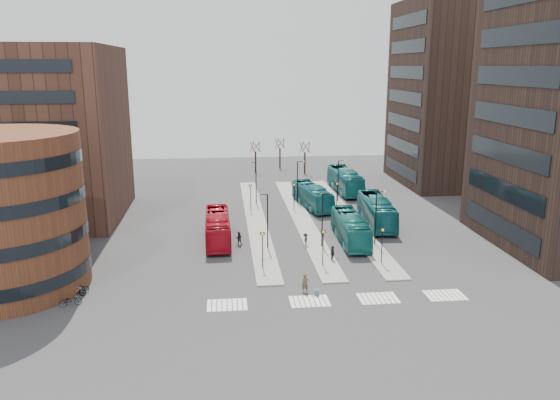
{
  "coord_description": "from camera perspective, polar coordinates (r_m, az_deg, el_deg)",
  "views": [
    {
      "loc": [
        -8.02,
        -38.56,
        19.51
      ],
      "look_at": [
        -1.84,
        19.98,
        5.0
      ],
      "focal_mm": 35.0,
      "sensor_mm": 36.0,
      "label": 1
    }
  ],
  "objects": [
    {
      "name": "teal_bus_d",
      "position": [
        87.14,
        6.81,
        2.02
      ],
      "size": [
        3.34,
        12.97,
        3.59
      ],
      "primitive_type": "imported",
      "rotation": [
        0.0,
        0.0,
        0.03
      ],
      "color": "#15686B",
      "rests_on": "ground"
    },
    {
      "name": "sign_poles",
      "position": [
        64.61,
        2.76,
        -1.52
      ],
      "size": [
        12.45,
        22.12,
        3.65
      ],
      "color": "black",
      "rests_on": "ground"
    },
    {
      "name": "office_block",
      "position": [
        77.52,
        -25.72,
        6.18
      ],
      "size": [
        25.0,
        20.12,
        22.0
      ],
      "color": "#4E2F24",
      "rests_on": "ground"
    },
    {
      "name": "island_right",
      "position": [
        73.04,
        6.87,
        -1.69
      ],
      "size": [
        2.5,
        45.0,
        0.15
      ],
      "primitive_type": "cube",
      "color": "gray",
      "rests_on": "ground"
    },
    {
      "name": "teal_bus_a",
      "position": [
        62.54,
        7.35,
        -2.94
      ],
      "size": [
        3.02,
        11.37,
        3.14
      ],
      "primitive_type": "imported",
      "rotation": [
        0.0,
        0.0,
        -0.03
      ],
      "color": "#156965",
      "rests_on": "ground"
    },
    {
      "name": "red_bus",
      "position": [
        62.54,
        -6.53,
        -2.89
      ],
      "size": [
        2.91,
        11.55,
        3.2
      ],
      "primitive_type": "imported",
      "rotation": [
        0.0,
        0.0,
        0.02
      ],
      "color": "#B30D1D",
      "rests_on": "ground"
    },
    {
      "name": "tower_far",
      "position": [
        97.28,
        18.58,
        10.48
      ],
      "size": [
        20.12,
        20.0,
        30.0
      ],
      "color": "#31221B",
      "rests_on": "ground"
    },
    {
      "name": "bare_trees",
      "position": [
        103.17,
        0.0,
        4.48
      ],
      "size": [
        10.97,
        8.14,
        5.9
      ],
      "color": "black",
      "rests_on": "ground"
    },
    {
      "name": "island_left",
      "position": [
        71.38,
        -2.57,
        -1.97
      ],
      "size": [
        2.5,
        45.0,
        0.15
      ],
      "primitive_type": "cube",
      "color": "gray",
      "rests_on": "ground"
    },
    {
      "name": "commuter_c",
      "position": [
        60.64,
        2.67,
        -4.18
      ],
      "size": [
        0.59,
        1.0,
        1.52
      ],
      "primitive_type": "imported",
      "rotation": [
        0.0,
        0.0,
        4.74
      ],
      "color": "black",
      "rests_on": "ground"
    },
    {
      "name": "ground",
      "position": [
        43.95,
        5.25,
        -12.57
      ],
      "size": [
        160.0,
        160.0,
        0.0
      ],
      "primitive_type": "plane",
      "color": "#2F2F31",
      "rests_on": "ground"
    },
    {
      "name": "commuter_a",
      "position": [
        61.23,
        -4.33,
        -4.01
      ],
      "size": [
        0.75,
        0.58,
        1.54
      ],
      "primitive_type": "imported",
      "rotation": [
        0.0,
        0.0,
        3.14
      ],
      "color": "black",
      "rests_on": "ground"
    },
    {
      "name": "island_mid",
      "position": [
        71.96,
        2.21,
        -1.83
      ],
      "size": [
        2.5,
        45.0,
        0.15
      ],
      "primitive_type": "cube",
      "color": "gray",
      "rests_on": "ground"
    },
    {
      "name": "teal_bus_b",
      "position": [
        77.23,
        3.4,
        0.4
      ],
      "size": [
        4.48,
        11.66,
        3.17
      ],
      "primitive_type": "imported",
      "rotation": [
        0.0,
        0.0,
        0.16
      ],
      "color": "#146068",
      "rests_on": "ground"
    },
    {
      "name": "commuter_b",
      "position": [
        56.25,
        5.51,
        -5.61
      ],
      "size": [
        0.49,
        1.01,
        1.67
      ],
      "primitive_type": "imported",
      "rotation": [
        0.0,
        0.0,
        1.66
      ],
      "color": "black",
      "rests_on": "ground"
    },
    {
      "name": "bicycle_near",
      "position": [
        49.43,
        -21.05,
        -9.77
      ],
      "size": [
        1.95,
        1.19,
        0.97
      ],
      "primitive_type": "imported",
      "rotation": [
        0.0,
        0.0,
        1.89
      ],
      "color": "gray",
      "rests_on": "ground"
    },
    {
      "name": "lamp_posts",
      "position": [
        69.27,
        2.99,
        0.53
      ],
      "size": [
        14.04,
        20.24,
        6.12
      ],
      "color": "black",
      "rests_on": "ground"
    },
    {
      "name": "teal_bus_c",
      "position": [
        69.84,
        10.05,
        -1.13
      ],
      "size": [
        3.85,
        12.53,
        3.44
      ],
      "primitive_type": "imported",
      "rotation": [
        0.0,
        0.0,
        -0.08
      ],
      "color": "#145E65",
      "rests_on": "ground"
    },
    {
      "name": "bicycle_mid",
      "position": [
        51.2,
        -20.49,
        -8.86
      ],
      "size": [
        1.76,
        0.8,
        1.02
      ],
      "primitive_type": "imported",
      "rotation": [
        0.0,
        0.0,
        1.38
      ],
      "color": "gray",
      "rests_on": "ground"
    },
    {
      "name": "suitcase",
      "position": [
        48.41,
        3.85,
        -9.61
      ],
      "size": [
        0.49,
        0.42,
        0.54
      ],
      "primitive_type": "cube",
      "rotation": [
        0.0,
        0.0,
        -0.21
      ],
      "color": "navy",
      "rests_on": "ground"
    },
    {
      "name": "crosswalk_stripes",
      "position": [
        47.83,
        6.4,
        -10.31
      ],
      "size": [
        22.35,
        2.4,
        0.01
      ],
      "color": "silver",
      "rests_on": "ground"
    },
    {
      "name": "traveller",
      "position": [
        48.79,
        2.64,
        -8.67
      ],
      "size": [
        0.61,
        0.4,
        1.67
      ],
      "primitive_type": "imported",
      "rotation": [
        0.0,
        0.0,
        0.0
      ],
      "color": "#4A432C",
      "rests_on": "ground"
    },
    {
      "name": "bicycle_far",
      "position": [
        51.75,
        -20.33,
        -8.63
      ],
      "size": [
        1.87,
        0.69,
        0.97
      ],
      "primitive_type": "imported",
      "rotation": [
        0.0,
        0.0,
        1.6
      ],
      "color": "gray",
      "rests_on": "ground"
    }
  ]
}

